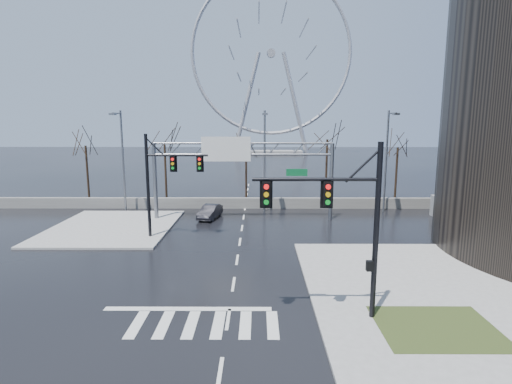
{
  "coord_description": "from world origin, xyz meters",
  "views": [
    {
      "loc": [
        1.35,
        -20.83,
        8.75
      ],
      "look_at": [
        1.21,
        6.77,
        4.0
      ],
      "focal_mm": 28.0,
      "sensor_mm": 36.0,
      "label": 1
    }
  ],
  "objects_px": {
    "signal_mast_near": "(346,215)",
    "car": "(210,212)",
    "sign_gantry": "(239,164)",
    "signal_mast_far": "(162,176)",
    "ferris_wheel": "(271,60)"
  },
  "relations": [
    {
      "from": "signal_mast_far",
      "to": "ferris_wheel",
      "type": "height_order",
      "value": "ferris_wheel"
    },
    {
      "from": "signal_mast_far",
      "to": "sign_gantry",
      "type": "xyz_separation_m",
      "value": [
        5.49,
        6.0,
        0.35
      ]
    },
    {
      "from": "ferris_wheel",
      "to": "car",
      "type": "bearing_deg",
      "value": -95.83
    },
    {
      "from": "signal_mast_near",
      "to": "ferris_wheel",
      "type": "xyz_separation_m",
      "value": [
        -0.14,
        99.04,
        21.26
      ]
    },
    {
      "from": "signal_mast_near",
      "to": "sign_gantry",
      "type": "relative_size",
      "value": 0.49
    },
    {
      "from": "signal_mast_near",
      "to": "car",
      "type": "xyz_separation_m",
      "value": [
        -8.26,
        19.51,
        -4.24
      ]
    },
    {
      "from": "ferris_wheel",
      "to": "signal_mast_far",
      "type": "bearing_deg",
      "value": -97.2
    },
    {
      "from": "signal_mast_near",
      "to": "signal_mast_far",
      "type": "xyz_separation_m",
      "value": [
        -11.01,
        13.0,
        -0.04
      ]
    },
    {
      "from": "signal_mast_near",
      "to": "ferris_wheel",
      "type": "distance_m",
      "value": 101.29
    },
    {
      "from": "signal_mast_far",
      "to": "car",
      "type": "relative_size",
      "value": 2.09
    },
    {
      "from": "ferris_wheel",
      "to": "car",
      "type": "relative_size",
      "value": 13.27
    },
    {
      "from": "sign_gantry",
      "to": "car",
      "type": "bearing_deg",
      "value": 169.5
    },
    {
      "from": "car",
      "to": "ferris_wheel",
      "type": "bearing_deg",
      "value": 96.9
    },
    {
      "from": "signal_mast_near",
      "to": "sign_gantry",
      "type": "xyz_separation_m",
      "value": [
        -5.52,
        19.0,
        0.31
      ]
    },
    {
      "from": "signal_mast_near",
      "to": "signal_mast_far",
      "type": "distance_m",
      "value": 17.03
    }
  ]
}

